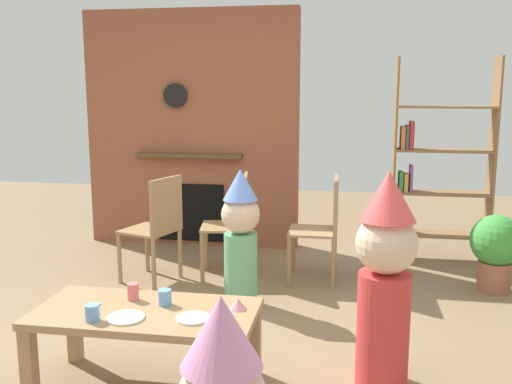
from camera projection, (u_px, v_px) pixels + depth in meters
name	position (u px, v px, depth m)	size (l,w,h in m)	color
ground_plane	(220.00, 363.00, 3.36)	(12.00, 12.00, 0.00)	#846B4C
brick_fireplace_feature	(192.00, 131.00, 5.82)	(2.20, 0.28, 2.40)	#935138
bookshelf	(434.00, 167.00, 5.28)	(0.90, 0.28, 1.90)	olive
coffee_table	(146.00, 323.00, 3.01)	(1.18, 0.57, 0.46)	#9E7A51
paper_cup_near_left	(92.00, 313.00, 2.84)	(0.07, 0.07, 0.09)	#669EE0
paper_cup_near_right	(133.00, 292.00, 3.13)	(0.06, 0.06, 0.09)	#E5666B
paper_cup_center	(165.00, 297.00, 3.05)	(0.07, 0.07, 0.09)	#669EE0
paper_plate_front	(193.00, 318.00, 2.87)	(0.17, 0.17, 0.01)	white
paper_plate_rear	(125.00, 318.00, 2.87)	(0.19, 0.19, 0.01)	white
birthday_cake_slice	(238.00, 304.00, 2.99)	(0.10, 0.10, 0.06)	pink
table_fork	(93.00, 308.00, 3.01)	(0.15, 0.02, 0.01)	silver
child_in_pink	(385.00, 275.00, 3.02)	(0.33, 0.33, 1.19)	#D13838
child_by_the_chairs	(241.00, 234.00, 4.19)	(0.29, 0.29, 1.04)	#66B27F
dining_chair_left	(158.00, 223.00, 4.70)	(0.51, 0.51, 0.90)	#9E7A51
dining_chair_middle	(235.00, 219.00, 4.87)	(0.46, 0.46, 0.90)	#9E7A51
dining_chair_right	(324.00, 223.00, 4.70)	(0.40, 0.40, 0.90)	#9E7A51
potted_plant_tall	(496.00, 247.00, 4.52)	(0.41, 0.41, 0.63)	#9E5B42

